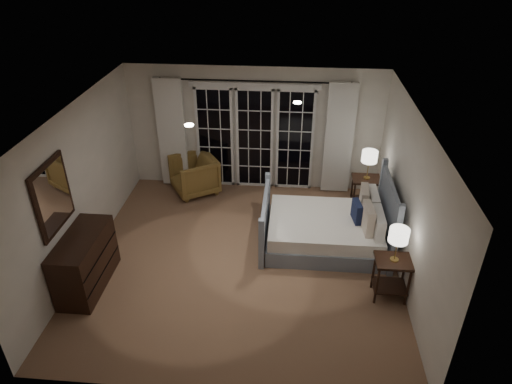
# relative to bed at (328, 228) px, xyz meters

# --- Properties ---
(floor) EXTENTS (5.00, 5.00, 0.00)m
(floor) POSITION_rel_bed_xyz_m (-1.42, -0.54, -0.31)
(floor) COLOR #906A4D
(floor) RESTS_ON ground
(ceiling) EXTENTS (5.00, 5.00, 0.00)m
(ceiling) POSITION_rel_bed_xyz_m (-1.42, -0.54, 2.19)
(ceiling) COLOR white
(ceiling) RESTS_ON wall_back
(wall_left) EXTENTS (0.02, 5.00, 2.50)m
(wall_left) POSITION_rel_bed_xyz_m (-3.92, -0.54, 0.94)
(wall_left) COLOR beige
(wall_left) RESTS_ON floor
(wall_right) EXTENTS (0.02, 5.00, 2.50)m
(wall_right) POSITION_rel_bed_xyz_m (1.08, -0.54, 0.94)
(wall_right) COLOR beige
(wall_right) RESTS_ON floor
(wall_back) EXTENTS (5.00, 0.02, 2.50)m
(wall_back) POSITION_rel_bed_xyz_m (-1.42, 1.96, 0.94)
(wall_back) COLOR beige
(wall_back) RESTS_ON floor
(wall_front) EXTENTS (5.00, 0.02, 2.50)m
(wall_front) POSITION_rel_bed_xyz_m (-1.42, -3.04, 0.94)
(wall_front) COLOR beige
(wall_front) RESTS_ON floor
(french_doors) EXTENTS (2.50, 0.04, 2.20)m
(french_doors) POSITION_rel_bed_xyz_m (-1.42, 1.91, 0.78)
(french_doors) COLOR black
(french_doors) RESTS_ON wall_back
(curtain_rod) EXTENTS (3.50, 0.03, 0.03)m
(curtain_rod) POSITION_rel_bed_xyz_m (-1.42, 1.86, 1.94)
(curtain_rod) COLOR black
(curtain_rod) RESTS_ON wall_back
(curtain_left) EXTENTS (0.55, 0.10, 2.25)m
(curtain_left) POSITION_rel_bed_xyz_m (-3.07, 1.84, 0.84)
(curtain_left) COLOR white
(curtain_left) RESTS_ON curtain_rod
(curtain_right) EXTENTS (0.55, 0.10, 2.25)m
(curtain_right) POSITION_rel_bed_xyz_m (0.23, 1.84, 0.84)
(curtain_right) COLOR white
(curtain_right) RESTS_ON curtain_rod
(downlight_a) EXTENTS (0.12, 0.12, 0.01)m
(downlight_a) POSITION_rel_bed_xyz_m (-0.62, 0.06, 2.18)
(downlight_a) COLOR white
(downlight_a) RESTS_ON ceiling
(downlight_b) EXTENTS (0.12, 0.12, 0.01)m
(downlight_b) POSITION_rel_bed_xyz_m (-2.02, -0.94, 2.18)
(downlight_b) COLOR white
(downlight_b) RESTS_ON ceiling
(bed) EXTENTS (2.07, 1.48, 1.20)m
(bed) POSITION_rel_bed_xyz_m (0.00, 0.00, 0.00)
(bed) COLOR gray
(bed) RESTS_ON floor
(nightstand_left) EXTENTS (0.52, 0.41, 0.67)m
(nightstand_left) POSITION_rel_bed_xyz_m (0.83, -1.21, 0.13)
(nightstand_left) COLOR black
(nightstand_left) RESTS_ON floor
(nightstand_right) EXTENTS (0.52, 0.42, 0.67)m
(nightstand_right) POSITION_rel_bed_xyz_m (0.74, 1.17, 0.13)
(nightstand_right) COLOR black
(nightstand_right) RESTS_ON floor
(lamp_left) EXTENTS (0.27, 0.27, 0.53)m
(lamp_left) POSITION_rel_bed_xyz_m (0.83, -1.21, 0.78)
(lamp_left) COLOR tan
(lamp_left) RESTS_ON nightstand_left
(lamp_right) EXTENTS (0.29, 0.29, 0.56)m
(lamp_right) POSITION_rel_bed_xyz_m (0.74, 1.17, 0.81)
(lamp_right) COLOR tan
(lamp_right) RESTS_ON nightstand_right
(armchair) EXTENTS (1.15, 1.14, 0.77)m
(armchair) POSITION_rel_bed_xyz_m (-2.61, 1.56, 0.07)
(armchair) COLOR brown
(armchair) RESTS_ON floor
(dresser) EXTENTS (0.53, 1.24, 0.88)m
(dresser) POSITION_rel_bed_xyz_m (-3.65, -1.36, 0.13)
(dresser) COLOR black
(dresser) RESTS_ON floor
(mirror) EXTENTS (0.05, 0.85, 1.00)m
(mirror) POSITION_rel_bed_xyz_m (-3.89, -1.36, 1.24)
(mirror) COLOR black
(mirror) RESTS_ON wall_left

